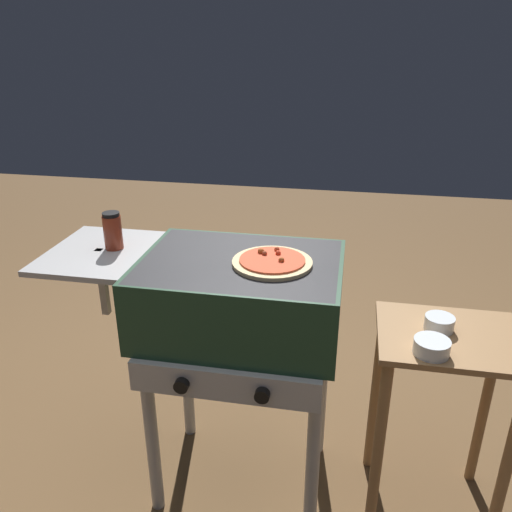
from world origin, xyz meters
TOP-DOWN VIEW (x-y plane):
  - ground_plane at (0.00, 0.00)m, footprint 8.00×8.00m
  - grill at (-0.01, -0.00)m, footprint 0.96×0.53m
  - pizza_pepperoni at (0.10, -0.01)m, footprint 0.25×0.25m
  - sauce_jar at (-0.43, 0.02)m, footprint 0.06×0.06m
  - prep_table at (0.66, 0.00)m, footprint 0.44×0.36m
  - topping_bowl_near at (0.59, -0.12)m, footprint 0.10×0.10m
  - topping_bowl_far at (0.63, 0.03)m, footprint 0.09×0.09m

SIDE VIEW (x-z plane):
  - ground_plane at x=0.00m, z-range 0.00..0.00m
  - prep_table at x=0.66m, z-range 0.16..0.86m
  - topping_bowl_near at x=0.59m, z-range 0.70..0.75m
  - topping_bowl_far at x=0.63m, z-range 0.70..0.75m
  - grill at x=-0.01m, z-range 0.31..1.21m
  - pizza_pepperoni at x=0.10m, z-range 0.89..0.92m
  - sauce_jar at x=-0.43m, z-range 0.90..1.02m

